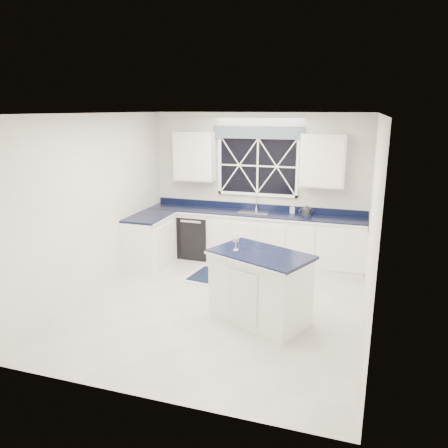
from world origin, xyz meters
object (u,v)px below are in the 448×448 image
(dishwasher, at_px, (197,235))
(faucet, at_px, (256,202))
(kettle, at_px, (307,211))
(island, at_px, (260,287))
(wine_glass, at_px, (236,239))
(soap_bottle, at_px, (292,209))

(dishwasher, height_order, faucet, faucet)
(faucet, xyz_separation_m, kettle, (0.95, -0.17, -0.07))
(faucet, xyz_separation_m, island, (0.66, -2.44, -0.62))
(dishwasher, xyz_separation_m, wine_glass, (1.42, -2.23, 0.70))
(island, height_order, soap_bottle, soap_bottle)
(dishwasher, bearing_deg, faucet, 10.02)
(faucet, height_order, island, faucet)
(dishwasher, xyz_separation_m, faucet, (1.10, 0.19, 0.69))
(kettle, bearing_deg, island, -114.57)
(dishwasher, bearing_deg, wine_glass, -57.62)
(soap_bottle, bearing_deg, island, -90.55)
(faucet, distance_m, soap_bottle, 0.69)
(soap_bottle, bearing_deg, kettle, -21.56)
(island, bearing_deg, dishwasher, 151.75)
(kettle, relative_size, soap_bottle, 1.57)
(faucet, height_order, wine_glass, faucet)
(wine_glass, bearing_deg, faucet, 97.42)
(dishwasher, relative_size, faucet, 2.72)
(faucet, bearing_deg, island, -74.87)
(dishwasher, height_order, island, island)
(island, distance_m, wine_glass, 0.72)
(dishwasher, distance_m, wine_glass, 2.73)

